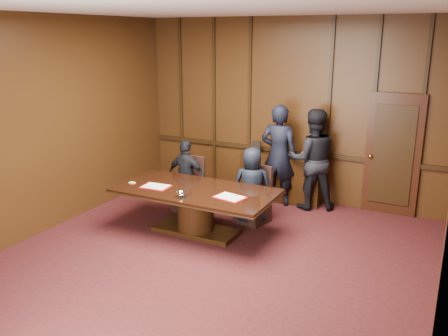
% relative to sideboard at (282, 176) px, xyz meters
% --- Properties ---
extents(room, '(7.00, 7.04, 3.50)m').
position_rel_sideboard_xyz_m(room, '(0.07, -3.12, 1.24)').
color(room, black).
rests_on(room, ground).
extents(sideboard, '(1.60, 0.45, 1.54)m').
position_rel_sideboard_xyz_m(sideboard, '(0.00, 0.00, 0.00)').
color(sideboard, black).
rests_on(sideboard, ground).
extents(conference_table, '(2.62, 1.32, 0.76)m').
position_rel_sideboard_xyz_m(conference_table, '(-0.69, -2.16, 0.02)').
color(conference_table, black).
rests_on(conference_table, ground).
extents(folder_left, '(0.48, 0.36, 0.02)m').
position_rel_sideboard_xyz_m(folder_left, '(-1.33, -2.36, 0.28)').
color(folder_left, maroon).
rests_on(folder_left, conference_table).
extents(folder_right, '(0.52, 0.41, 0.02)m').
position_rel_sideboard_xyz_m(folder_right, '(-0.01, -2.29, 0.28)').
color(folder_right, maroon).
rests_on(folder_right, conference_table).
extents(inkstand, '(0.20, 0.14, 0.12)m').
position_rel_sideboard_xyz_m(inkstand, '(-0.69, -2.61, 0.33)').
color(inkstand, white).
rests_on(inkstand, conference_table).
extents(notepad, '(0.10, 0.07, 0.01)m').
position_rel_sideboard_xyz_m(notepad, '(-1.80, -2.36, 0.28)').
color(notepad, '#FDD67C').
rests_on(notepad, conference_table).
extents(chair_left, '(0.51, 0.51, 0.99)m').
position_rel_sideboard_xyz_m(chair_left, '(-1.34, -1.28, -0.19)').
color(chair_left, black).
rests_on(chair_left, ground).
extents(chair_right, '(0.58, 0.58, 0.99)m').
position_rel_sideboard_xyz_m(chair_right, '(-0.04, -1.28, -0.19)').
color(chair_right, black).
rests_on(chair_right, ground).
extents(signatory_left, '(0.79, 0.33, 1.34)m').
position_rel_sideboard_xyz_m(signatory_left, '(-1.34, -1.36, 0.18)').
color(signatory_left, black).
rests_on(signatory_left, ground).
extents(signatory_right, '(0.76, 0.61, 1.35)m').
position_rel_sideboard_xyz_m(signatory_right, '(-0.04, -1.36, 0.19)').
color(signatory_right, black).
rests_on(signatory_right, ground).
extents(witness_left, '(0.72, 0.49, 1.93)m').
position_rel_sideboard_xyz_m(witness_left, '(0.01, -0.22, 0.48)').
color(witness_left, black).
rests_on(witness_left, ground).
extents(witness_right, '(1.13, 1.03, 1.88)m').
position_rel_sideboard_xyz_m(witness_right, '(0.65, -0.16, 0.46)').
color(witness_right, black).
rests_on(witness_right, ground).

